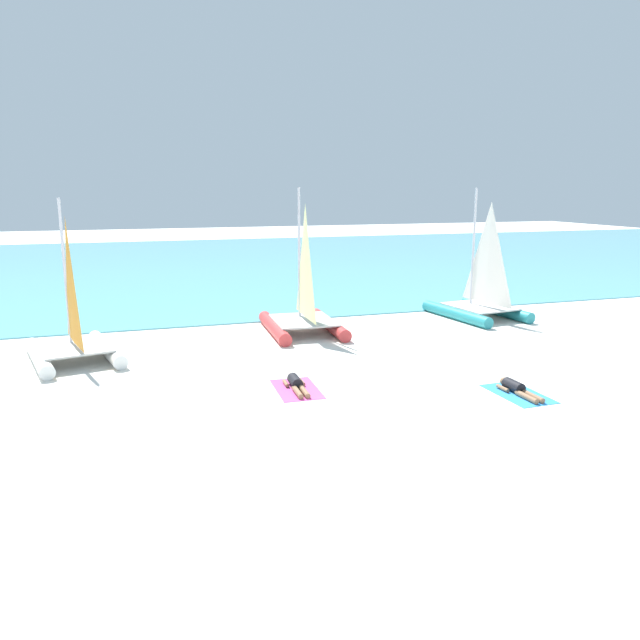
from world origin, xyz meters
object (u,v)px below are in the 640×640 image
(sunbather_left, at_px, (296,384))
(sailboat_red, at_px, (303,312))
(sailboat_teal, at_px, (479,299))
(towel_left, at_px, (297,389))
(sailboat_white, at_px, (73,338))
(sunbather_right, at_px, (517,388))
(towel_right, at_px, (518,394))

(sunbather_left, bearing_deg, sailboat_red, 74.44)
(sailboat_teal, height_order, sunbather_left, sailboat_teal)
(towel_left, relative_size, sunbather_left, 1.21)
(sailboat_teal, distance_m, sunbather_left, 11.54)
(sailboat_white, height_order, sunbather_right, sailboat_white)
(sailboat_red, relative_size, sunbather_right, 3.34)
(towel_right, height_order, sunbather_right, sunbather_right)
(sailboat_white, bearing_deg, sunbather_left, -51.85)
(sunbather_left, xyz_separation_m, sunbather_right, (5.33, -2.12, 0.00))
(towel_right, bearing_deg, sailboat_white, 148.28)
(sailboat_white, distance_m, sunbather_left, 7.45)
(sunbather_left, xyz_separation_m, towel_right, (5.33, -2.18, -0.13))
(sailboat_white, xyz_separation_m, sailboat_teal, (15.31, 1.79, 0.04))
(sailboat_teal, distance_m, sunbather_right, 9.58)
(sunbather_right, bearing_deg, towel_left, 157.27)
(towel_left, bearing_deg, sailboat_red, 72.29)
(sailboat_teal, distance_m, towel_left, 11.59)
(towel_right, bearing_deg, sailboat_red, 112.15)
(sailboat_red, xyz_separation_m, sailboat_white, (-7.73, -1.42, -0.04))
(sailboat_white, xyz_separation_m, sunbather_left, (5.76, -4.67, -0.60))
(sailboat_white, height_order, sailboat_teal, sailboat_teal)
(sailboat_white, relative_size, sunbather_left, 3.14)
(sunbather_left, relative_size, towel_right, 0.82)
(sunbather_right, bearing_deg, sailboat_teal, 62.17)
(sailboat_teal, relative_size, towel_left, 2.74)
(sailboat_white, bearing_deg, towel_right, -44.54)
(sailboat_red, bearing_deg, towel_left, -105.11)
(sailboat_teal, height_order, towel_right, sailboat_teal)
(sailboat_white, relative_size, sailboat_teal, 0.94)
(sunbather_left, distance_m, sunbather_right, 5.74)
(sailboat_red, bearing_deg, sailboat_white, -167.02)
(sailboat_red, xyz_separation_m, sunbather_right, (3.37, -8.21, -0.65))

